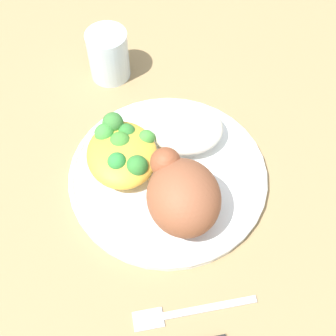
{
  "coord_description": "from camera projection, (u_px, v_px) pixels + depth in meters",
  "views": [
    {
      "loc": [
        -0.31,
        0.06,
        0.52
      ],
      "look_at": [
        0.0,
        0.0,
        0.02
      ],
      "focal_mm": 48.51,
      "sensor_mm": 36.0,
      "label": 1
    }
  ],
  "objects": [
    {
      "name": "ground_plane",
      "position": [
        168.0,
        178.0,
        0.61
      ],
      "size": [
        2.0,
        2.0,
        0.0
      ],
      "primitive_type": "plane",
      "color": "#967950"
    },
    {
      "name": "plate",
      "position": [
        168.0,
        175.0,
        0.6
      ],
      "size": [
        0.26,
        0.26,
        0.01
      ],
      "color": "white",
      "rests_on": "ground_plane"
    },
    {
      "name": "roasted_chicken",
      "position": [
        182.0,
        195.0,
        0.53
      ],
      "size": [
        0.11,
        0.09,
        0.08
      ],
      "color": "brown",
      "rests_on": "plate"
    },
    {
      "name": "rice_pile",
      "position": [
        188.0,
        129.0,
        0.61
      ],
      "size": [
        0.08,
        0.1,
        0.04
      ],
      "primitive_type": "ellipsoid",
      "color": "silver",
      "rests_on": "plate"
    },
    {
      "name": "mac_cheese_with_broccoli",
      "position": [
        122.0,
        151.0,
        0.59
      ],
      "size": [
        0.11,
        0.09,
        0.05
      ],
      "color": "gold",
      "rests_on": "plate"
    },
    {
      "name": "fork",
      "position": [
        188.0,
        312.0,
        0.51
      ],
      "size": [
        0.02,
        0.14,
        0.01
      ],
      "color": "#B2B2B7",
      "rests_on": "ground_plane"
    },
    {
      "name": "water_glass",
      "position": [
        109.0,
        55.0,
        0.68
      ],
      "size": [
        0.06,
        0.06,
        0.08
      ],
      "primitive_type": "cylinder",
      "color": "silver",
      "rests_on": "ground_plane"
    }
  ]
}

